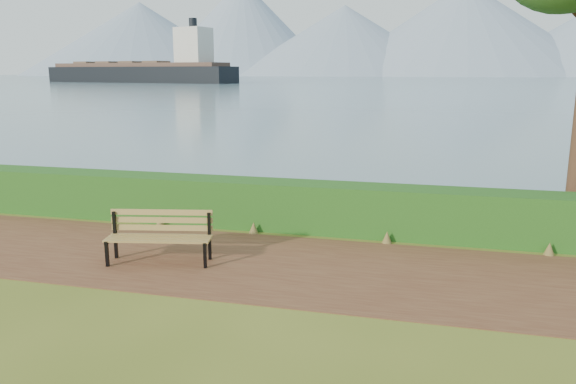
# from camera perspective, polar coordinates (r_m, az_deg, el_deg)

# --- Properties ---
(ground) EXTENTS (140.00, 140.00, 0.00)m
(ground) POSITION_cam_1_polar(r_m,az_deg,el_deg) (9.39, -0.90, -8.14)
(ground) COLOR #4F5A19
(ground) RESTS_ON ground
(path) EXTENTS (40.00, 3.40, 0.01)m
(path) POSITION_cam_1_polar(r_m,az_deg,el_deg) (9.66, -0.43, -7.51)
(path) COLOR #532C1C
(path) RESTS_ON ground
(hedge) EXTENTS (32.00, 0.85, 1.00)m
(hedge) POSITION_cam_1_polar(r_m,az_deg,el_deg) (11.66, 2.45, -1.51)
(hedge) COLOR #184513
(hedge) RESTS_ON ground
(water) EXTENTS (700.00, 510.00, 0.00)m
(water) POSITION_cam_1_polar(r_m,az_deg,el_deg) (268.52, 14.11, 11.14)
(water) COLOR slate
(water) RESTS_ON ground
(mountains) EXTENTS (585.00, 190.00, 70.00)m
(mountains) POSITION_cam_1_polar(r_m,az_deg,el_deg) (415.42, 13.20, 15.25)
(mountains) COLOR gray
(mountains) RESTS_ON ground
(bench) EXTENTS (1.86, 0.88, 0.90)m
(bench) POSITION_cam_1_polar(r_m,az_deg,el_deg) (9.98, -12.88, -4.08)
(bench) COLOR black
(bench) RESTS_ON ground
(cargo_ship) EXTENTS (62.48, 23.09, 18.78)m
(cargo_ship) POSITION_cam_1_polar(r_m,az_deg,el_deg) (168.26, -14.39, 11.66)
(cargo_ship) COLOR black
(cargo_ship) RESTS_ON ground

